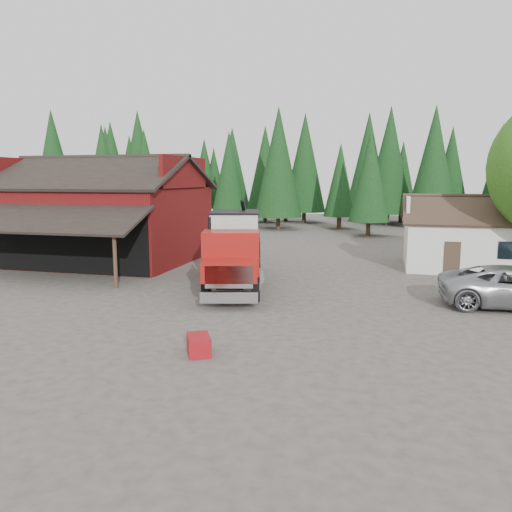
# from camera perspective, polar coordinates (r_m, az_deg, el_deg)

# --- Properties ---
(ground) EXTENTS (120.00, 120.00, 0.00)m
(ground) POSITION_cam_1_polar(r_m,az_deg,el_deg) (22.53, -5.98, -5.55)
(ground) COLOR #443D36
(ground) RESTS_ON ground
(red_barn) EXTENTS (12.80, 13.63, 7.18)m
(red_barn) POSITION_cam_1_polar(r_m,az_deg,el_deg) (35.77, -17.02, 3.80)
(red_barn) COLOR maroon
(red_barn) RESTS_ON ground
(farmhouse) EXTENTS (8.60, 6.42, 4.65)m
(farmhouse) POSITION_cam_1_polar(r_m,az_deg,el_deg) (34.01, 23.48, 1.49)
(farmhouse) COLOR silver
(farmhouse) RESTS_ON ground
(conifer_backdrop) EXTENTS (76.00, 16.00, 16.00)m
(conifer_backdrop) POSITION_cam_1_polar(r_m,az_deg,el_deg) (63.12, 7.64, 3.66)
(conifer_backdrop) COLOR black
(conifer_backdrop) RESTS_ON ground
(near_pine_a) EXTENTS (4.40, 4.40, 11.40)m
(near_pine_a) POSITION_cam_1_polar(r_m,az_deg,el_deg) (56.83, -17.07, 9.25)
(near_pine_a) COLOR #382619
(near_pine_a) RESTS_ON ground
(near_pine_b) EXTENTS (3.96, 3.96, 10.40)m
(near_pine_b) POSITION_cam_1_polar(r_m,az_deg,el_deg) (50.42, 12.90, 8.95)
(near_pine_b) COLOR #382619
(near_pine_b) RESTS_ON ground
(near_pine_d) EXTENTS (5.28, 5.28, 13.40)m
(near_pine_d) POSITION_cam_1_polar(r_m,az_deg,el_deg) (55.68, 2.58, 10.67)
(near_pine_d) COLOR #382619
(near_pine_d) RESTS_ON ground
(feed_truck) EXTENTS (5.02, 10.17, 4.44)m
(feed_truck) POSITION_cam_1_polar(r_m,az_deg,el_deg) (25.82, -2.52, 1.02)
(feed_truck) COLOR black
(feed_truck) RESTS_ON ground
(equip_box) EXTENTS (1.12, 1.30, 0.60)m
(equip_box) POSITION_cam_1_polar(r_m,az_deg,el_deg) (16.35, -6.56, -10.05)
(equip_box) COLOR maroon
(equip_box) RESTS_ON ground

